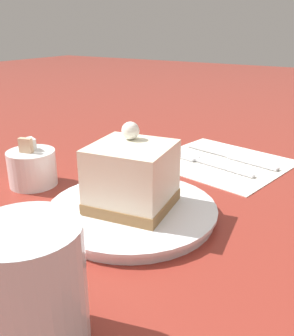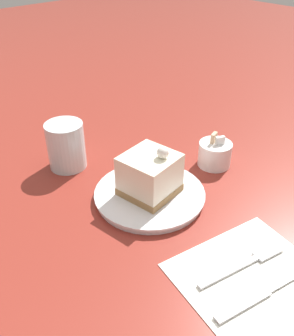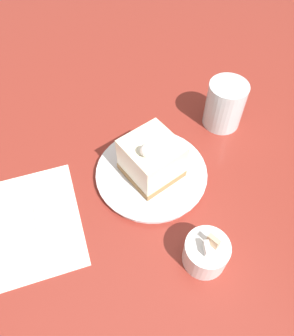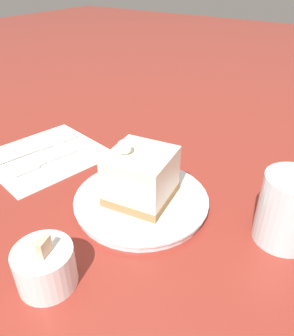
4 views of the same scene
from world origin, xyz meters
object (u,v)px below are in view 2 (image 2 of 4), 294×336
object	(u,v)px
cake_slice	(152,176)
fork	(248,262)
knife	(259,296)
drinking_glass	(66,146)
sugar_bowl	(215,154)
plate	(151,196)

from	to	relation	value
cake_slice	fork	bearing A→B (deg)	-8.21
cake_slice	knife	world-z (taller)	cake_slice
knife	drinking_glass	xyz separation A→B (m)	(-0.49, -0.01, 0.05)
knife	sugar_bowl	distance (m)	0.36
plate	cake_slice	bearing A→B (deg)	2.10
cake_slice	fork	distance (m)	0.23
plate	sugar_bowl	size ratio (longest dim) A/B	2.84
fork	knife	world-z (taller)	same
drinking_glass	knife	bearing A→B (deg)	1.24
fork	knife	distance (m)	0.07
fork	sugar_bowl	distance (m)	0.29
fork	drinking_glass	size ratio (longest dim) A/B	1.59
knife	plate	bearing A→B (deg)	-176.54
drinking_glass	fork	bearing A→B (deg)	7.05
fork	drinking_glass	distance (m)	0.44
plate	fork	distance (m)	0.23
plate	drinking_glass	distance (m)	0.22
cake_slice	drinking_glass	bearing A→B (deg)	-174.50
plate	knife	bearing A→B (deg)	-8.86
cake_slice	sugar_bowl	world-z (taller)	cake_slice
plate	knife	size ratio (longest dim) A/B	1.13
cake_slice	drinking_glass	xyz separation A→B (m)	(-0.21, -0.05, -0.01)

